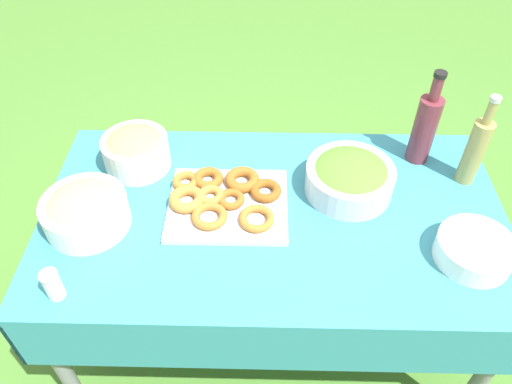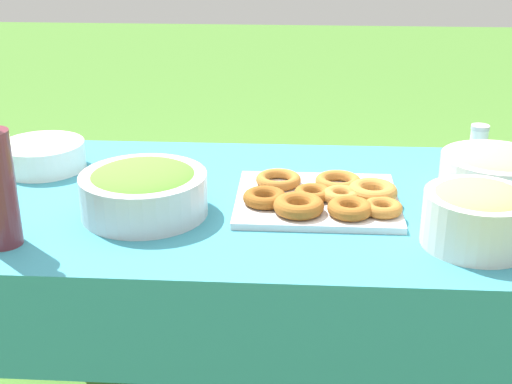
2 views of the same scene
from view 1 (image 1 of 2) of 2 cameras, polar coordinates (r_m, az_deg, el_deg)
The scene contains 10 objects.
ground_plane at distance 2.19m, azimuth 1.54°, elevation -15.21°, with size 14.00×14.00×0.00m, color #477A2D.
picnic_table at distance 1.68m, azimuth 1.95°, elevation -4.51°, with size 1.49×0.83×0.72m.
salad_bowl at distance 1.66m, azimuth 10.67°, elevation 1.69°, with size 0.29×0.29×0.12m.
pasta_bowl at distance 1.61m, azimuth -18.96°, elevation -1.97°, with size 0.26×0.26×0.12m.
donut_platter at distance 1.62m, azimuth -3.65°, elevation -0.81°, with size 0.40×0.33×0.05m.
plate_stack at distance 1.59m, azimuth 23.69°, elevation -6.09°, with size 0.22×0.22×0.07m.
olive_oil_bottle at distance 1.78m, azimuth 23.79°, elevation 4.47°, with size 0.06×0.06×0.34m.
wine_bottle at distance 1.81m, azimuth 18.74°, elevation 7.06°, with size 0.08×0.08×0.35m.
fruit_bowl at distance 1.77m, azimuth -13.58°, elevation 4.75°, with size 0.23×0.23×0.13m.
salt_shaker at distance 1.48m, azimuth -22.21°, elevation -9.79°, with size 0.05×0.05×0.10m.
Camera 1 is at (0.03, 1.09, 1.90)m, focal length 35.00 mm.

